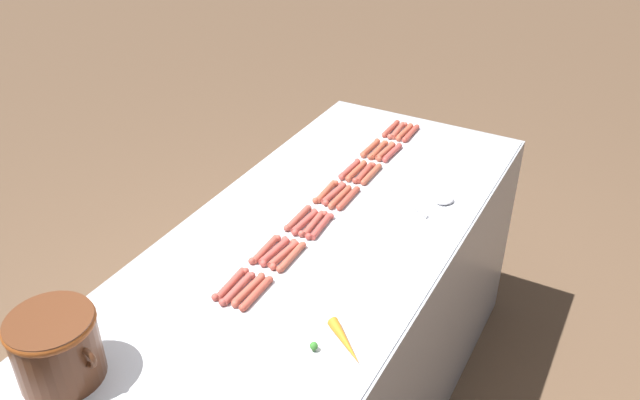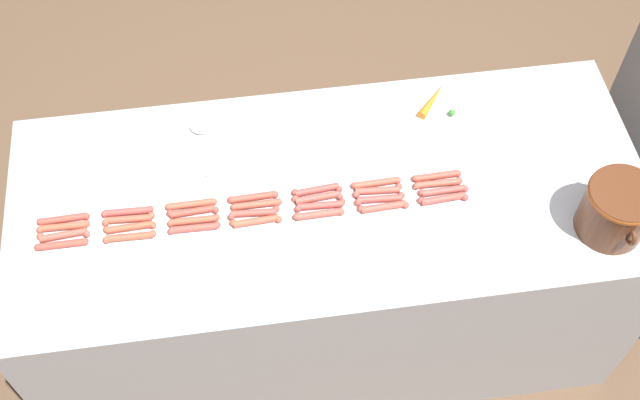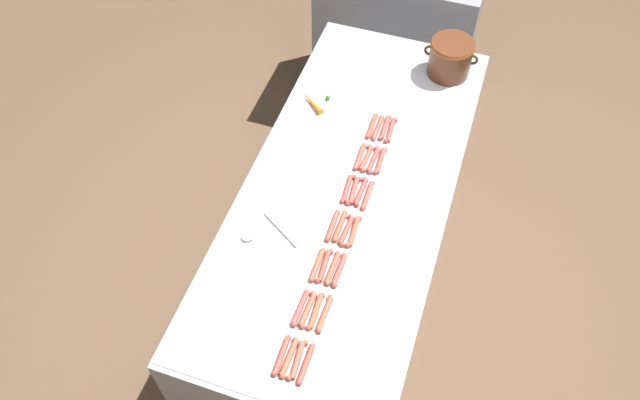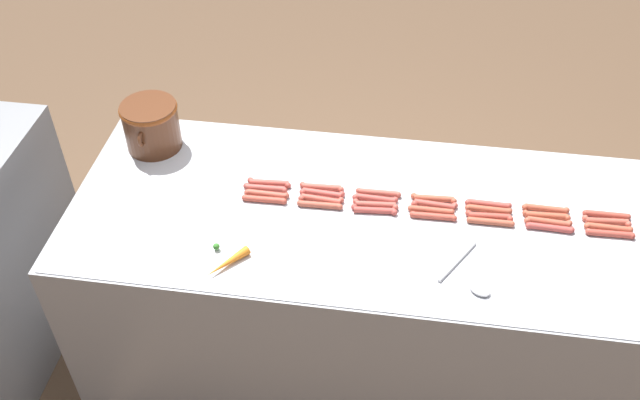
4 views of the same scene
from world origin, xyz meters
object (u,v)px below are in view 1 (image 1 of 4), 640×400
hot_dog_25 (298,218)px  hot_dog_21 (391,128)px  hot_dog_7 (404,132)px  hot_dog_11 (313,224)px  hot_dog_3 (348,198)px  hot_dog_10 (340,197)px  hot_dog_9 (364,173)px  hot_dog_12 (283,254)px  hot_dog_18 (305,222)px  hot_dog_14 (398,130)px  hot_dog_26 (265,249)px  hot_dog_13 (248,290)px  hot_dog_16 (356,171)px  hot_dog_8 (385,151)px  hot_dog_6 (257,293)px  hot_dog_27 (231,284)px  hot_dog_23 (350,169)px  hot_dog_1 (392,152)px  bean_pot (56,345)px  hot_dog_20 (238,288)px  hot_dog_24 (326,192)px  hot_dog_0 (410,133)px  serving_spoon (433,201)px  hot_dog_17 (334,193)px  hot_dog_22 (370,148)px  hot_dog_2 (371,174)px  hot_dog_5 (291,257)px  hot_dog_15 (378,150)px  hot_dog_4 (320,226)px  hot_dog_19 (274,251)px

hot_dog_25 → hot_dog_21: bearing=-90.0°
hot_dog_7 → hot_dog_11: same height
hot_dog_3 → hot_dog_10: 0.03m
hot_dog_3 → hot_dog_25: (0.09, 0.20, 0.00)m
hot_dog_9 → hot_dog_12: bearing=89.9°
hot_dog_18 → hot_dog_14: bearing=-90.1°
hot_dog_26 → hot_dog_3: bearing=-103.1°
hot_dog_3 → hot_dog_13: 0.60m
hot_dog_16 → hot_dog_8: bearing=-99.5°
hot_dog_6 → hot_dog_25: same height
hot_dog_16 → hot_dog_27: 0.79m
hot_dog_6 → hot_dog_23: same height
hot_dog_1 → hot_dog_13: same height
hot_dog_8 → hot_dog_23: bearing=72.9°
hot_dog_9 → hot_dog_21: (0.07, -0.41, 0.00)m
hot_dog_8 → bean_pot: bean_pot is taller
hot_dog_9 → hot_dog_10: (0.00, 0.20, 0.00)m
hot_dog_20 → hot_dog_24: size_ratio=1.00×
hot_dog_27 → hot_dog_18: bearing=-94.3°
hot_dog_0 → hot_dog_1: (-0.00, 0.20, 0.00)m
serving_spoon → hot_dog_24: bearing=19.8°
hot_dog_23 → hot_dog_6: bearing=96.7°
hot_dog_0 → hot_dog_27: (0.09, 1.20, 0.00)m
hot_dog_14 → hot_dog_17: (0.00, 0.59, 0.00)m
hot_dog_9 → hot_dog_22: 0.21m
hot_dog_16 → hot_dog_3: bearing=107.7°
hot_dog_20 → hot_dog_21: 1.21m
hot_dog_2 → hot_dog_14: size_ratio=1.00×
hot_dog_11 → hot_dog_17: 0.21m
hot_dog_5 → hot_dog_11: same height
hot_dog_13 → hot_dog_17: size_ratio=1.00×
hot_dog_12 → hot_dog_18: size_ratio=1.00×
hot_dog_15 → hot_dog_20: 1.00m
hot_dog_5 → hot_dog_10: size_ratio=1.00×
hot_dog_0 → hot_dog_9: size_ratio=1.00×
hot_dog_2 → hot_dog_4: size_ratio=1.00×
hot_dog_9 → hot_dog_17: same height
hot_dog_19 → hot_dog_26: 0.03m
hot_dog_14 → hot_dog_21: bearing=-8.0°
hot_dog_16 → hot_dog_19: 0.59m
hot_dog_23 → hot_dog_27: size_ratio=1.00×
hot_dog_5 → hot_dog_1: bearing=-90.2°
serving_spoon → hot_dog_5: bearing=62.6°
hot_dog_6 → hot_dog_13: size_ratio=1.00×
hot_dog_5 → hot_dog_15: size_ratio=1.00×
hot_dog_16 → hot_dog_18: size_ratio=1.00×
hot_dog_6 → serving_spoon: 0.78m
hot_dog_9 → hot_dog_25: (0.07, 0.39, 0.00)m
hot_dog_1 → hot_dog_18: bearing=84.1°
hot_dog_21 → hot_dog_27: same height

